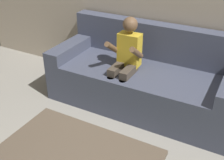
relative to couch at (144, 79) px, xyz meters
The scene contains 3 objects.
couch is the anchor object (origin of this frame).
person_seated_on_couch 0.34m from the couch, 128.19° to the right, with size 0.31×0.38×0.95m.
coffee_table 1.37m from the couch, 85.59° to the right, with size 1.01×0.59×0.43m.
Camera 1 is at (0.96, -1.19, 1.74)m, focal length 45.62 mm.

